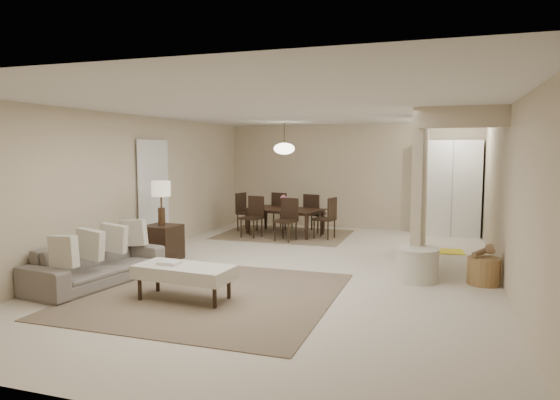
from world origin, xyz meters
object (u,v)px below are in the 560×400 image
(round_pouf, at_px, (417,265))
(wicker_basket, at_px, (484,271))
(ottoman_bench, at_px, (184,272))
(sofa, at_px, (97,263))
(dining_table, at_px, (284,222))
(pantry_cabinet, at_px, (452,188))
(side_table, at_px, (162,243))

(round_pouf, xyz_separation_m, wicker_basket, (0.90, 0.10, -0.05))
(round_pouf, bearing_deg, ottoman_bench, -145.55)
(round_pouf, bearing_deg, sofa, -159.80)
(sofa, xyz_separation_m, dining_table, (1.26, 4.73, 0.00))
(pantry_cabinet, height_order, ottoman_bench, pantry_cabinet)
(round_pouf, height_order, dining_table, dining_table)
(round_pouf, bearing_deg, wicker_basket, 6.32)
(side_table, bearing_deg, ottoman_bench, -52.19)
(pantry_cabinet, relative_size, wicker_basket, 4.66)
(round_pouf, bearing_deg, side_table, 179.23)
(pantry_cabinet, relative_size, sofa, 1.04)
(side_table, relative_size, wicker_basket, 1.34)
(ottoman_bench, height_order, wicker_basket, ottoman_bench)
(pantry_cabinet, xyz_separation_m, sofa, (-4.80, -5.83, -0.76))
(pantry_cabinet, height_order, wicker_basket, pantry_cabinet)
(side_table, distance_m, wicker_basket, 5.15)
(ottoman_bench, bearing_deg, round_pouf, 38.90)
(round_pouf, distance_m, wicker_basket, 0.91)
(ottoman_bench, bearing_deg, dining_table, 97.76)
(pantry_cabinet, xyz_separation_m, wicker_basket, (0.40, -4.15, -0.86))
(round_pouf, height_order, wicker_basket, round_pouf)
(sofa, xyz_separation_m, side_table, (0.05, 1.64, 0.01))
(sofa, relative_size, side_table, 3.32)
(pantry_cabinet, distance_m, round_pouf, 4.36)
(pantry_cabinet, height_order, round_pouf, pantry_cabinet)
(pantry_cabinet, distance_m, side_table, 6.38)
(sofa, distance_m, ottoman_bench, 1.58)
(sofa, bearing_deg, round_pouf, -61.57)
(ottoman_bench, bearing_deg, side_table, 132.26)
(ottoman_bench, height_order, round_pouf, round_pouf)
(dining_table, bearing_deg, sofa, -92.17)
(wicker_basket, bearing_deg, dining_table, 142.23)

